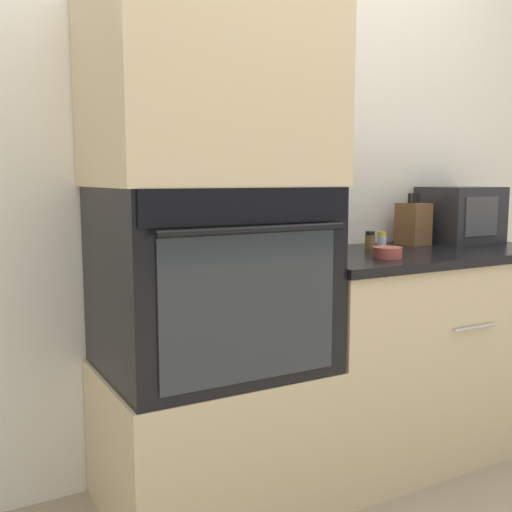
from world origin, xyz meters
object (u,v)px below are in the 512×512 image
Objects in this scene: wall_oven at (210,278)px; condiment_jar_near at (382,242)px; microwave at (460,215)px; bowl at (387,252)px; condiment_jar_mid at (370,240)px; knife_block at (413,224)px.

condiment_jar_near is at bearing 2.59° from wall_oven.
microwave reaches higher than condiment_jar_near.
microwave reaches higher than bowl.
condiment_jar_near is at bearing -100.45° from condiment_jar_mid.
condiment_jar_near is (0.79, 0.04, 0.08)m from wall_oven.
wall_oven is at bearing 168.79° from bowl.
condiment_jar_mid is at bearing 9.17° from wall_oven.
condiment_jar_mid is at bearing 79.55° from condiment_jar_near.
microwave is 4.07× the size of condiment_jar_near.
wall_oven is 0.69m from bowl.
condiment_jar_mid is at bearing -173.30° from knife_block.
wall_oven is 1.11m from knife_block.
wall_oven is 0.83m from condiment_jar_mid.
microwave is at bearing 10.09° from condiment_jar_near.
wall_oven is 1.37m from microwave.
condiment_jar_near reaches higher than bowl.
wall_oven is at bearing -171.45° from knife_block.
wall_oven is 9.00× the size of condiment_jar_near.
condiment_jar_near is (-0.56, -0.10, -0.09)m from microwave.
knife_block reaches higher than condiment_jar_near.
microwave reaches higher than knife_block.
wall_oven is at bearing -174.28° from microwave.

